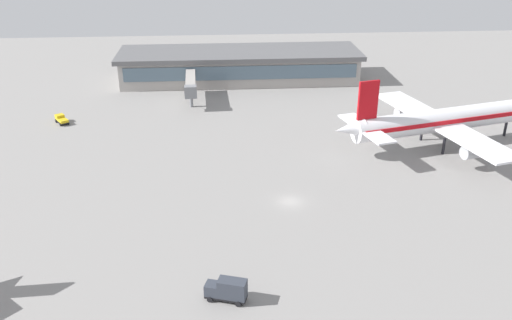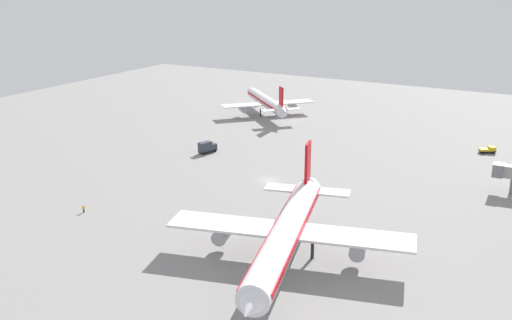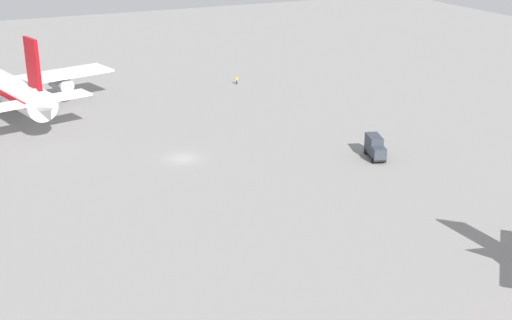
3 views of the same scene
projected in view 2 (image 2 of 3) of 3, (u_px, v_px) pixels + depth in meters
name	position (u px, v px, depth m)	size (l,w,h in m)	color
ground	(269.00, 180.00, 146.55)	(288.00, 288.00, 0.00)	gray
airplane_at_gate	(287.00, 232.00, 102.83)	(53.96, 44.06, 16.67)	white
airplane_taxiing	(267.00, 102.00, 212.96)	(32.47, 33.50, 12.78)	white
catering_truck	(207.00, 147.00, 168.29)	(5.91, 3.53, 3.30)	black
pushback_tractor	(488.00, 150.00, 168.26)	(3.99, 4.72, 1.90)	black
ground_crew_worker	(84.00, 209.00, 126.63)	(0.54, 0.54, 1.67)	#1E2338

